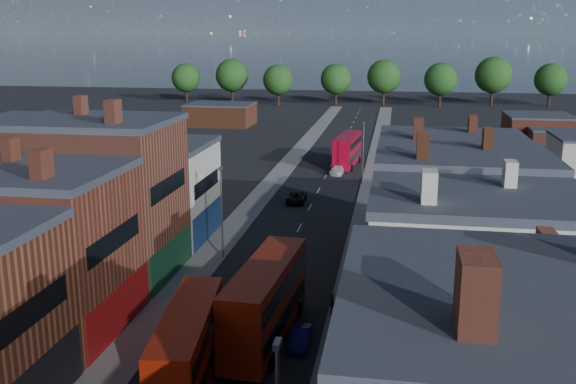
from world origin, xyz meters
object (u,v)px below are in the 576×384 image
(bus_1, at_px, (266,300))
(ped_3, at_px, (332,304))
(bus_2, at_px, (347,150))
(bus_0, at_px, (188,348))
(car_1, at_px, (300,338))
(car_2, at_px, (296,198))
(car_3, at_px, (338,170))

(bus_1, relative_size, ped_3, 7.77)
(bus_1, relative_size, bus_2, 1.08)
(bus_0, relative_size, bus_1, 0.90)
(car_1, bearing_deg, car_2, 97.67)
(bus_0, distance_m, car_2, 40.43)
(bus_1, bearing_deg, bus_2, 93.16)
(bus_0, relative_size, bus_2, 0.97)
(car_1, relative_size, ped_3, 2.17)
(bus_0, bearing_deg, car_1, 40.98)
(car_3, bearing_deg, bus_1, -82.91)
(bus_1, xyz_separation_m, car_3, (-0.03, 50.17, -2.10))
(car_1, distance_m, car_2, 34.93)
(ped_3, bearing_deg, bus_0, 150.22)
(bus_0, height_order, bus_1, bus_1)
(car_1, relative_size, car_3, 0.78)
(bus_2, distance_m, car_3, 5.94)
(car_1, distance_m, car_3, 50.74)
(bus_2, xyz_separation_m, car_3, (-0.86, -5.56, -1.89))
(car_2, xyz_separation_m, car_3, (3.31, 16.21, 0.00))
(car_2, bearing_deg, bus_1, -85.33)
(bus_1, bearing_deg, bus_0, -110.99)
(bus_0, height_order, ped_3, bus_0)
(car_3, bearing_deg, ped_3, -78.18)
(bus_2, xyz_separation_m, car_1, (1.46, -56.25, -1.97))
(bus_0, bearing_deg, bus_1, 57.86)
(bus_1, distance_m, car_1, 3.20)
(bus_2, height_order, car_3, bus_2)
(bus_2, distance_m, car_2, 22.25)
(bus_0, distance_m, bus_2, 62.28)
(bus_0, xyz_separation_m, ped_3, (6.80, 10.55, -1.55))
(bus_2, bearing_deg, bus_0, -87.98)
(bus_1, height_order, ped_3, bus_1)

